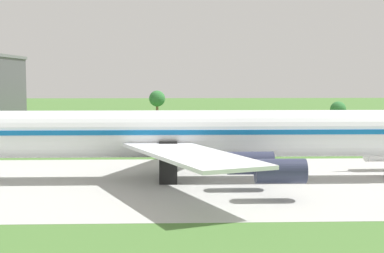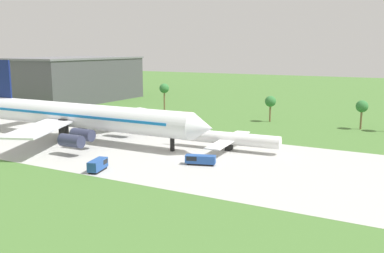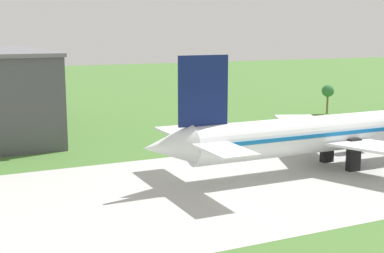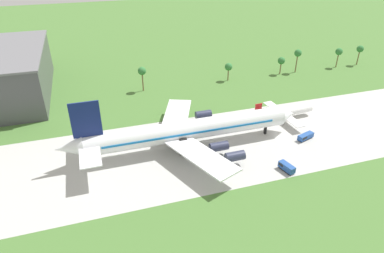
# 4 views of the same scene
# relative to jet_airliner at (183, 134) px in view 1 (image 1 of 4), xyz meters

# --- Properties ---
(jet_airliner) EXTENTS (79.17, 52.85, 20.64)m
(jet_airliner) POSITION_rel_jet_airliner_xyz_m (0.00, 0.00, 0.00)
(jet_airliner) COLOR white
(jet_airliner) RESTS_ON ground_plane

